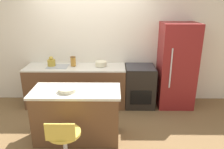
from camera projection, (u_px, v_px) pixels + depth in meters
ground_plane at (90, 111)px, 4.64m from camera, size 14.00×14.00×0.00m
wall_back at (91, 44)px, 4.85m from camera, size 8.00×0.06×2.60m
back_counter at (76, 86)px, 4.81m from camera, size 2.14×0.63×0.89m
kitchen_island at (77, 114)px, 3.62m from camera, size 1.42×0.65×0.88m
oven_range at (140, 86)px, 4.79m from camera, size 0.63×0.64×0.89m
refrigerator at (177, 66)px, 4.64m from camera, size 0.74×0.65×1.81m
stool_chair at (64, 142)px, 3.01m from camera, size 0.46×0.46×0.78m
kettle at (51, 62)px, 4.67m from camera, size 0.17×0.17×0.21m
mixing_bowl at (101, 64)px, 4.67m from camera, size 0.24×0.24×0.10m
canister_jar at (73, 61)px, 4.66m from camera, size 0.12×0.12×0.20m
fruit_bowl at (67, 90)px, 3.40m from camera, size 0.28×0.28×0.06m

